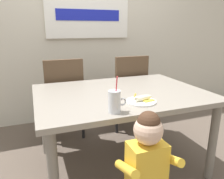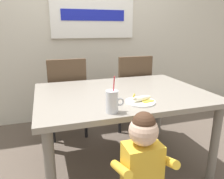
% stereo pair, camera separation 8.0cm
% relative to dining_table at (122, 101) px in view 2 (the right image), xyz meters
% --- Properties ---
extents(ground_plane, '(24.00, 24.00, 0.00)m').
position_rel_dining_table_xyz_m(ground_plane, '(0.00, 0.00, -0.65)').
color(ground_plane, brown).
extents(back_wall, '(6.40, 0.17, 2.90)m').
position_rel_dining_table_xyz_m(back_wall, '(0.00, 1.37, 0.80)').
color(back_wall, beige).
rests_on(back_wall, ground).
extents(dining_table, '(1.48, 1.08, 0.74)m').
position_rel_dining_table_xyz_m(dining_table, '(0.00, 0.00, 0.00)').
color(dining_table, gray).
rests_on(dining_table, ground).
extents(dining_chair_left, '(0.44, 0.44, 0.96)m').
position_rel_dining_table_xyz_m(dining_chair_left, '(-0.41, 0.74, -0.11)').
color(dining_chair_left, '#4C3826').
rests_on(dining_chair_left, ground).
extents(dining_chair_right, '(0.44, 0.45, 0.96)m').
position_rel_dining_table_xyz_m(dining_chair_right, '(0.40, 0.73, -0.11)').
color(dining_chair_right, '#4C3826').
rests_on(dining_chair_right, ground).
extents(toddler_standing, '(0.33, 0.24, 0.84)m').
position_rel_dining_table_xyz_m(toddler_standing, '(-0.14, -0.73, -0.13)').
color(toddler_standing, '#3F4760').
rests_on(toddler_standing, ground).
extents(milk_cup, '(0.13, 0.08, 0.25)m').
position_rel_dining_table_xyz_m(milk_cup, '(-0.23, -0.44, 0.15)').
color(milk_cup, silver).
rests_on(milk_cup, dining_table).
extents(snack_plate, '(0.23, 0.23, 0.01)m').
position_rel_dining_table_xyz_m(snack_plate, '(0.03, -0.32, 0.09)').
color(snack_plate, white).
rests_on(snack_plate, dining_table).
extents(peeled_banana, '(0.18, 0.12, 0.07)m').
position_rel_dining_table_xyz_m(peeled_banana, '(0.05, -0.32, 0.12)').
color(peeled_banana, '#F4EAC6').
rests_on(peeled_banana, snack_plate).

